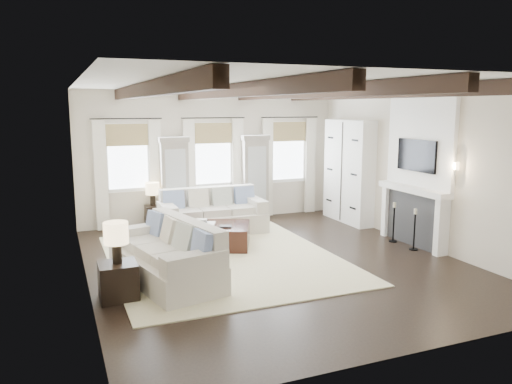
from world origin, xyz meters
name	(u,v)px	position (x,y,z in m)	size (l,w,h in m)	color
ground	(274,262)	(0.00, 0.00, 0.00)	(7.50, 7.50, 0.00)	black
room_shell	(291,154)	(0.75, 0.90, 1.89)	(6.54, 7.54, 3.22)	beige
area_rug	(224,258)	(-0.80, 0.53, 0.01)	(4.06, 4.85, 0.02)	beige
sofa_back	(212,215)	(-0.40, 2.54, 0.40)	(2.34, 1.09, 1.00)	silver
sofa_left	(169,257)	(-2.00, -0.28, 0.40)	(1.55, 2.51, 1.00)	silver
ottoman	(206,236)	(-0.88, 1.45, 0.23)	(1.75, 1.09, 0.46)	black
tray	(202,224)	(-0.94, 1.44, 0.48)	(0.50, 0.38, 0.04)	white
book_lower	(200,222)	(-0.98, 1.47, 0.52)	(0.26, 0.20, 0.04)	#262628
book_upper	(201,220)	(-0.94, 1.52, 0.55)	(0.22, 0.17, 0.03)	beige
book_loose	(226,226)	(-0.56, 1.10, 0.47)	(0.24, 0.18, 0.03)	#262628
side_table_front	(118,281)	(-2.86, -0.75, 0.27)	(0.55, 0.55, 0.55)	black
lamp_front	(116,235)	(-2.86, -0.75, 0.97)	(0.36, 0.36, 0.62)	black
side_table_back	(153,217)	(-1.56, 3.44, 0.27)	(0.36, 0.36, 0.53)	black
lamp_back	(152,190)	(-1.56, 3.44, 0.91)	(0.32, 0.32, 0.55)	black
candlestick_near	(414,233)	(2.90, -0.32, 0.35)	(0.17, 0.17, 0.83)	black
candlestick_far	(394,225)	(2.90, 0.33, 0.35)	(0.17, 0.17, 0.85)	black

